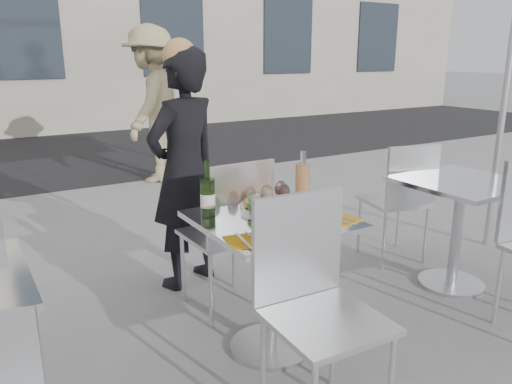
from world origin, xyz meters
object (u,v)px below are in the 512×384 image
pizza_near (291,223)px  carafe (302,182)px  wineglass_red_a (284,193)px  napkin_left (247,240)px  salad_plate (261,208)px  wineglass_red_b (281,190)px  chair_far (231,225)px  chair_near (313,291)px  woman_diner (184,171)px  wineglass_white_b (267,194)px  pedestrian_b (153,105)px  wineglass_white_a (253,199)px  side_table_right (459,211)px  wine_bottle (208,196)px  side_chair_rfar (402,193)px  napkin_right (338,219)px  pizza_far (268,203)px  main_table (271,256)px  sugar_shaker (302,202)px

pizza_near → carafe: (0.28, 0.28, 0.11)m
wineglass_red_a → napkin_left: bearing=-145.3°
salad_plate → wineglass_red_a: bearing=-18.9°
salad_plate → wineglass_red_b: bearing=8.7°
chair_far → chair_near: chair_near is taller
woman_diner → wineglass_white_b: bearing=72.8°
chair_near → wineglass_red_b: bearing=71.4°
pedestrian_b → wineglass_red_b: (-0.71, -3.85, -0.09)m
pedestrian_b → wineglass_white_a: pedestrian_b is taller
side_table_right → napkin_left: napkin_left is taller
woman_diner → wineglass_red_a: woman_diner is taller
wine_bottle → carafe: 0.56m
side_chair_rfar → wineglass_white_b: side_chair_rfar is taller
wineglass_white_a → napkin_right: size_ratio=0.76×
wine_bottle → carafe: size_ratio=1.02×
chair_near → pizza_near: 0.41m
pizza_near → pizza_far: pizza_far is taller
chair_near → wineglass_white_b: (0.12, 0.55, 0.28)m
pizza_far → main_table: bearing=-118.1°
side_table_right → salad_plate: bearing=177.2°
chair_far → sugar_shaker: 0.54m
pizza_near → salad_plate: (-0.03, 0.22, 0.03)m
wineglass_red_b → napkin_right: (0.15, -0.29, -0.11)m
pizza_near → wineglass_white_a: size_ratio=2.02×
woman_diner → wineglass_white_b: woman_diner is taller
main_table → pizza_near: (0.02, -0.14, 0.22)m
pedestrian_b → salad_plate: pedestrian_b is taller
woman_diner → pizza_near: size_ratio=5.03×
main_table → wineglass_white_b: wineglass_white_b is taller
chair_near → wine_bottle: bearing=106.1°
wine_bottle → wineglass_white_a: size_ratio=1.87×
pizza_near → wineglass_white_a: (-0.11, 0.16, 0.10)m
side_table_right → wineglass_white_b: 1.52m
pizza_far → wineglass_white_a: size_ratio=1.97×
pizza_far → salad_plate: size_ratio=1.41×
chair_far → napkin_left: size_ratio=4.64×
salad_plate → wineglass_white_b: (0.02, -0.01, 0.07)m
carafe → wineglass_white_b: 0.29m
wineglass_red_b → woman_diner: bearing=99.9°
main_table → sugar_shaker: size_ratio=7.01×
wineglass_white_b → salad_plate: bearing=152.5°
napkin_left → chair_near: bearing=-49.5°
woman_diner → chair_far: bearing=75.1°
pedestrian_b → sugar_shaker: bearing=29.7°
wineglass_red_b → wine_bottle: bearing=168.2°
napkin_right → wineglass_white_b: bearing=126.0°
side_chair_rfar → sugar_shaker: size_ratio=8.70×
pizza_near → napkin_right: bearing=-12.2°
side_table_right → wineglass_white_b: bearing=177.6°
wine_bottle → sugar_shaker: (0.47, -0.17, -0.06)m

